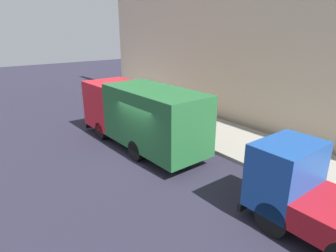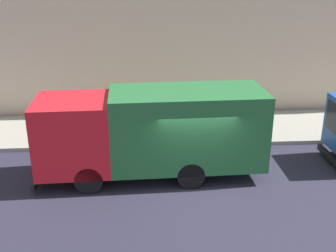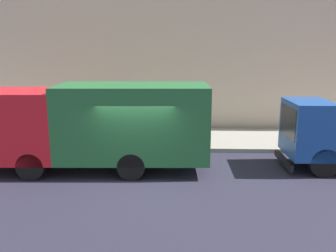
{
  "view_description": "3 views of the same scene",
  "coord_description": "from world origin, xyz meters",
  "px_view_note": "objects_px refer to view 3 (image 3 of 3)",
  "views": [
    {
      "loc": [
        -6.17,
        -9.9,
        5.55
      ],
      "look_at": [
        1.2,
        -0.22,
        1.4
      ],
      "focal_mm": 30.71,
      "sensor_mm": 36.0,
      "label": 1
    },
    {
      "loc": [
        -12.33,
        1.71,
        6.83
      ],
      "look_at": [
        1.4,
        0.83,
        1.57
      ],
      "focal_mm": 44.22,
      "sensor_mm": 36.0,
      "label": 2
    },
    {
      "loc": [
        -11.49,
        -1.45,
        4.32
      ],
      "look_at": [
        1.0,
        -0.99,
        1.56
      ],
      "focal_mm": 38.46,
      "sensor_mm": 36.0,
      "label": 3
    }
  ],
  "objects_px": {
    "large_utility_truck": "(100,123)",
    "traffic_cone_orange": "(41,137)",
    "pedestrian_walking": "(63,117)",
    "small_flatbed_truck": "(336,138)"
  },
  "relations": [
    {
      "from": "traffic_cone_orange",
      "to": "large_utility_truck",
      "type": "bearing_deg",
      "value": -131.35
    },
    {
      "from": "small_flatbed_truck",
      "to": "pedestrian_walking",
      "type": "height_order",
      "value": "small_flatbed_truck"
    },
    {
      "from": "large_utility_truck",
      "to": "traffic_cone_orange",
      "type": "relative_size",
      "value": 13.79
    },
    {
      "from": "pedestrian_walking",
      "to": "traffic_cone_orange",
      "type": "height_order",
      "value": "pedestrian_walking"
    },
    {
      "from": "large_utility_truck",
      "to": "pedestrian_walking",
      "type": "height_order",
      "value": "large_utility_truck"
    },
    {
      "from": "small_flatbed_truck",
      "to": "pedestrian_walking",
      "type": "distance_m",
      "value": 11.85
    },
    {
      "from": "small_flatbed_truck",
      "to": "traffic_cone_orange",
      "type": "relative_size",
      "value": 8.28
    },
    {
      "from": "small_flatbed_truck",
      "to": "traffic_cone_orange",
      "type": "bearing_deg",
      "value": 77.72
    },
    {
      "from": "small_flatbed_truck",
      "to": "traffic_cone_orange",
      "type": "distance_m",
      "value": 11.97
    },
    {
      "from": "pedestrian_walking",
      "to": "large_utility_truck",
      "type": "bearing_deg",
      "value": 139.04
    }
  ]
}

